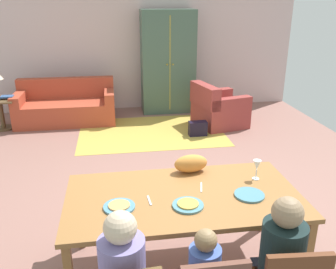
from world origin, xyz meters
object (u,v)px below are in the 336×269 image
object	(u,v)px
plate_near_child	(188,205)
cat	(191,163)
plate_near_man	(119,207)
side_table	(1,110)
wine_glass	(257,166)
couch	(66,107)
plate_near_woman	(249,195)
armchair	(218,109)
dining_table	(183,201)
book_lower	(9,97)
handbag	(198,129)
armoire	(168,62)
book_upper	(7,97)

from	to	relation	value
plate_near_child	cat	world-z (taller)	cat
plate_near_man	side_table	bearing A→B (deg)	115.59
wine_glass	couch	world-z (taller)	wine_glass
plate_near_woman	armchair	world-z (taller)	armchair
dining_table	plate_near_child	distance (m)	0.19
plate_near_man	plate_near_child	world-z (taller)	same
plate_near_man	wine_glass	distance (m)	1.29
armchair	book_lower	xyz separation A→B (m)	(-3.86, 0.45, 0.28)
couch	book_lower	world-z (taller)	couch
wine_glass	side_table	distance (m)	5.23
plate_near_woman	cat	world-z (taller)	cat
plate_near_child	side_table	distance (m)	5.11
cat	handbag	bearing A→B (deg)	69.59
armoire	wine_glass	bearing A→B (deg)	-88.99
armoire	handbag	size ratio (longest dim) A/B	6.56
cat	book_lower	xyz separation A→B (m)	(-2.60, 3.82, -0.25)
wine_glass	book_lower	distance (m)	5.15
side_table	handbag	xyz separation A→B (m)	(3.52, -0.90, -0.25)
side_table	armoire	bearing A→B (deg)	12.42
armchair	book_lower	distance (m)	3.90
side_table	book_lower	size ratio (longest dim) A/B	2.64
plate_near_woman	couch	distance (m)	5.00
wine_glass	armchair	distance (m)	3.72
book_lower	handbag	distance (m)	3.52
dining_table	plate_near_woman	world-z (taller)	plate_near_woman
armoire	plate_near_child	bearing A→B (deg)	-96.97
dining_table	handbag	distance (m)	3.47
plate_near_man	plate_near_child	size ratio (longest dim) A/B	1.00
dining_table	wine_glass	size ratio (longest dim) A/B	10.54
couch	side_table	bearing A→B (deg)	-167.23
cat	plate_near_man	bearing A→B (deg)	-147.68
wine_glass	armoire	size ratio (longest dim) A/B	0.09
plate_near_man	armoire	distance (m)	5.17
wine_glass	couch	xyz separation A→B (m)	(-2.17, 4.28, -0.59)
cat	couch	size ratio (longest dim) A/B	0.17
plate_near_woman	book_lower	world-z (taller)	plate_near_woman
plate_near_man	wine_glass	world-z (taller)	wine_glass
plate_near_woman	side_table	size ratio (longest dim) A/B	0.43
wine_glass	side_table	bearing A→B (deg)	129.50
plate_near_child	dining_table	bearing A→B (deg)	90.00
plate_near_man	book_upper	distance (m)	4.71
dining_table	couch	xyz separation A→B (m)	(-1.47, 4.46, -0.39)
cat	book_lower	size ratio (longest dim) A/B	1.45
armoire	book_lower	world-z (taller)	armoire
plate_near_woman	armchair	distance (m)	4.01
book_upper	armoire	bearing A→B (deg)	13.35
dining_table	plate_near_man	size ratio (longest dim) A/B	7.84
couch	dining_table	bearing A→B (deg)	-71.79
plate_near_child	wine_glass	world-z (taller)	wine_glass
dining_table	wine_glass	bearing A→B (deg)	14.31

